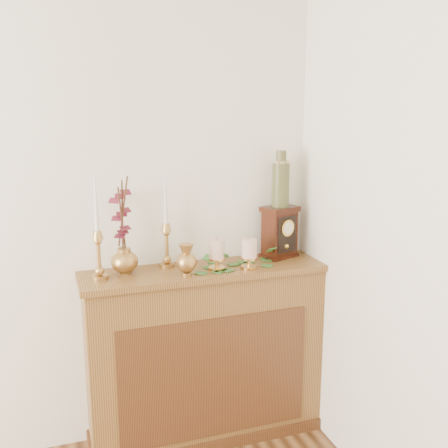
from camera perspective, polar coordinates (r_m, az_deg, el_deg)
name	(u,v)px	position (r m, az deg, el deg)	size (l,w,h in m)	color
console_shelf	(206,359)	(2.81, -1.96, -14.45)	(1.24, 0.34, 0.93)	olive
candlestick_left	(98,247)	(2.48, -13.54, -2.45)	(0.08, 0.08, 0.47)	tan
candlestick_center	(166,238)	(2.61, -6.29, -1.52)	(0.08, 0.08, 0.46)	tan
bud_vase	(186,260)	(2.48, -4.11, -3.96)	(0.10, 0.10, 0.16)	tan
ginger_jar	(122,229)	(2.55, -11.03, -0.53)	(0.20, 0.21, 0.48)	tan
pillar_candle_left	(217,253)	(2.57, -0.78, -3.17)	(0.09, 0.09, 0.16)	gold
pillar_candle_right	(249,252)	(2.59, 2.76, -3.08)	(0.08, 0.08, 0.16)	gold
ivy_garland	(245,262)	(2.68, 2.35, -4.14)	(0.48, 0.22, 0.09)	#356D29
mantel_clock	(280,232)	(2.80, 6.09, -0.91)	(0.21, 0.18, 0.27)	#39160B
ceramic_vase	(281,182)	(2.75, 6.18, 4.60)	(0.09, 0.09, 0.29)	#193325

